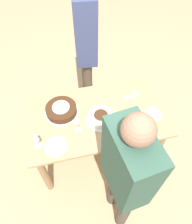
# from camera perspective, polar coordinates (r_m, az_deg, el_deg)

# --- Properties ---
(ground_plane) EXTENTS (12.00, 12.00, 0.00)m
(ground_plane) POSITION_cam_1_polar(r_m,az_deg,el_deg) (2.73, 0.00, -10.08)
(ground_plane) COLOR tan
(dining_table) EXTENTS (1.33, 0.78, 0.74)m
(dining_table) POSITION_cam_1_polar(r_m,az_deg,el_deg) (2.20, 0.00, -2.82)
(dining_table) COLOR tan
(dining_table) RESTS_ON ground_plane
(cake_center_white) EXTENTS (0.27, 0.27, 0.09)m
(cake_center_white) POSITION_cam_1_polar(r_m,az_deg,el_deg) (2.03, 1.26, -1.47)
(cake_center_white) COLOR white
(cake_center_white) RESTS_ON dining_table
(cake_front_chocolate) EXTENTS (0.34, 0.34, 0.09)m
(cake_front_chocolate) POSITION_cam_1_polar(r_m,az_deg,el_deg) (2.12, -9.04, 0.55)
(cake_front_chocolate) COLOR white
(cake_front_chocolate) RESTS_ON dining_table
(wine_glass_near) EXTENTS (0.07, 0.07, 0.20)m
(wine_glass_near) POSITION_cam_1_polar(r_m,az_deg,el_deg) (1.87, -15.62, -6.40)
(wine_glass_near) COLOR silver
(wine_glass_near) RESTS_ON dining_table
(wine_glass_far) EXTENTS (0.06, 0.06, 0.21)m
(wine_glass_far) POSITION_cam_1_polar(r_m,az_deg,el_deg) (1.89, -4.96, -2.27)
(wine_glass_far) COLOR silver
(wine_glass_far) RESTS_ON dining_table
(dessert_plate_left) EXTENTS (0.17, 0.17, 0.01)m
(dessert_plate_left) POSITION_cam_1_polar(r_m,az_deg,el_deg) (2.17, 14.73, -0.55)
(dessert_plate_left) COLOR silver
(dessert_plate_left) RESTS_ON dining_table
(dessert_plate_right) EXTENTS (0.20, 0.20, 0.01)m
(dessert_plate_right) POSITION_cam_1_polar(r_m,az_deg,el_deg) (1.94, -10.38, -8.86)
(dessert_plate_right) COLOR silver
(dessert_plate_right) RESTS_ON dining_table
(fork_pile) EXTENTS (0.21, 0.11, 0.01)m
(fork_pile) POSITION_cam_1_polar(r_m,az_deg,el_deg) (2.27, 9.09, 4.01)
(fork_pile) COLOR silver
(fork_pile) RESTS_ON dining_table
(person_cutting) EXTENTS (0.26, 0.42, 1.75)m
(person_cutting) POSITION_cam_1_polar(r_m,az_deg,el_deg) (2.42, -2.80, 18.37)
(person_cutting) COLOR #4C4238
(person_cutting) RESTS_ON ground_plane
(person_watching) EXTENTS (0.27, 0.42, 1.62)m
(person_watching) POSITION_cam_1_polar(r_m,az_deg,el_deg) (1.57, 7.88, -15.61)
(person_watching) COLOR #4C4238
(person_watching) RESTS_ON ground_plane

